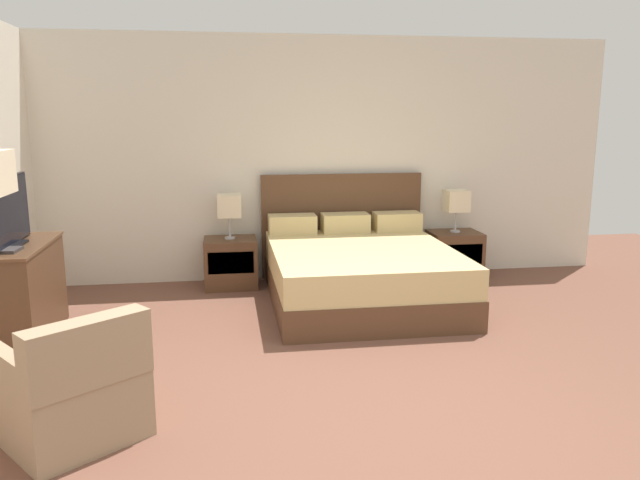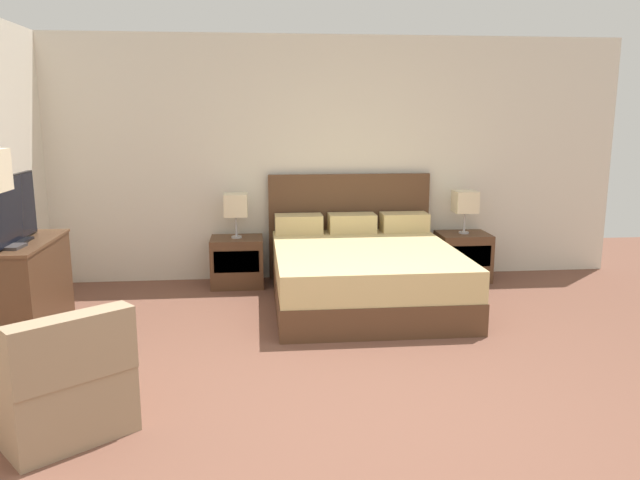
{
  "view_description": "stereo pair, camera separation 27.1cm",
  "coord_description": "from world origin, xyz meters",
  "px_view_note": "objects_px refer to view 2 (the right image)",
  "views": [
    {
      "loc": [
        -0.9,
        -3.23,
        1.82
      ],
      "look_at": [
        -0.09,
        1.97,
        0.75
      ],
      "focal_mm": 35.0,
      "sensor_mm": 36.0,
      "label": 1
    },
    {
      "loc": [
        -0.63,
        -3.27,
        1.82
      ],
      "look_at": [
        -0.09,
        1.97,
        0.75
      ],
      "focal_mm": 35.0,
      "sensor_mm": 36.0,
      "label": 2
    }
  ],
  "objects_px": {
    "bed": "(363,271)",
    "dresser": "(23,286)",
    "nightstand_left": "(237,262)",
    "nightstand_right": "(463,256)",
    "table_lamp_left": "(236,206)",
    "tv": "(15,210)",
    "table_lamp_right": "(465,202)",
    "armchair_by_window": "(60,386)",
    "book_red_cover": "(7,247)"
  },
  "relations": [
    {
      "from": "bed",
      "to": "dresser",
      "type": "height_order",
      "value": "bed"
    },
    {
      "from": "nightstand_left",
      "to": "nightstand_right",
      "type": "bearing_deg",
      "value": 0.0
    },
    {
      "from": "table_lamp_left",
      "to": "tv",
      "type": "height_order",
      "value": "tv"
    },
    {
      "from": "table_lamp_right",
      "to": "armchair_by_window",
      "type": "bearing_deg",
      "value": -137.89
    },
    {
      "from": "nightstand_right",
      "to": "table_lamp_left",
      "type": "bearing_deg",
      "value": 179.97
    },
    {
      "from": "book_red_cover",
      "to": "table_lamp_right",
      "type": "bearing_deg",
      "value": 20.89
    },
    {
      "from": "table_lamp_left",
      "to": "table_lamp_right",
      "type": "height_order",
      "value": "same"
    },
    {
      "from": "nightstand_left",
      "to": "armchair_by_window",
      "type": "relative_size",
      "value": 0.57
    },
    {
      "from": "table_lamp_left",
      "to": "bed",
      "type": "bearing_deg",
      "value": -30.23
    },
    {
      "from": "tv",
      "to": "book_red_cover",
      "type": "bearing_deg",
      "value": -88.51
    },
    {
      "from": "bed",
      "to": "dresser",
      "type": "xyz_separation_m",
      "value": [
        -2.97,
        -0.61,
        0.1
      ]
    },
    {
      "from": "dresser",
      "to": "table_lamp_right",
      "type": "bearing_deg",
      "value": 17.56
    },
    {
      "from": "table_lamp_right",
      "to": "armchair_by_window",
      "type": "xyz_separation_m",
      "value": [
        -3.41,
        -3.09,
        -0.58
      ]
    },
    {
      "from": "bed",
      "to": "nightstand_right",
      "type": "xyz_separation_m",
      "value": [
        1.25,
        0.72,
        -0.05
      ]
    },
    {
      "from": "table_lamp_left",
      "to": "nightstand_left",
      "type": "bearing_deg",
      "value": -90.0
    },
    {
      "from": "tv",
      "to": "armchair_by_window",
      "type": "height_order",
      "value": "tv"
    },
    {
      "from": "nightstand_right",
      "to": "table_lamp_right",
      "type": "relative_size",
      "value": 1.18
    },
    {
      "from": "tv",
      "to": "nightstand_left",
      "type": "bearing_deg",
      "value": 38.45
    },
    {
      "from": "nightstand_right",
      "to": "dresser",
      "type": "xyz_separation_m",
      "value": [
        -4.21,
        -1.33,
        0.15
      ]
    },
    {
      "from": "bed",
      "to": "armchair_by_window",
      "type": "xyz_separation_m",
      "value": [
        -2.17,
        -2.36,
        -0.02
      ]
    },
    {
      "from": "bed",
      "to": "book_red_cover",
      "type": "distance_m",
      "value": 3.13
    },
    {
      "from": "nightstand_right",
      "to": "table_lamp_left",
      "type": "height_order",
      "value": "table_lamp_left"
    },
    {
      "from": "book_red_cover",
      "to": "nightstand_left",
      "type": "bearing_deg",
      "value": 43.07
    },
    {
      "from": "table_lamp_left",
      "to": "tv",
      "type": "relative_size",
      "value": 0.55
    },
    {
      "from": "armchair_by_window",
      "to": "bed",
      "type": "bearing_deg",
      "value": 47.42
    },
    {
      "from": "dresser",
      "to": "book_red_cover",
      "type": "xyz_separation_m",
      "value": [
        0.01,
        -0.27,
        0.4
      ]
    },
    {
      "from": "nightstand_right",
      "to": "dresser",
      "type": "bearing_deg",
      "value": -162.46
    },
    {
      "from": "nightstand_left",
      "to": "bed",
      "type": "bearing_deg",
      "value": -30.18
    },
    {
      "from": "table_lamp_right",
      "to": "nightstand_left",
      "type": "bearing_deg",
      "value": -179.97
    },
    {
      "from": "nightstand_left",
      "to": "table_lamp_left",
      "type": "distance_m",
      "value": 0.61
    },
    {
      "from": "bed",
      "to": "nightstand_right",
      "type": "bearing_deg",
      "value": 30.18
    },
    {
      "from": "nightstand_left",
      "to": "tv",
      "type": "relative_size",
      "value": 0.65
    },
    {
      "from": "nightstand_right",
      "to": "armchair_by_window",
      "type": "xyz_separation_m",
      "value": [
        -3.41,
        -3.09,
        0.02
      ]
    },
    {
      "from": "bed",
      "to": "tv",
      "type": "bearing_deg",
      "value": -167.77
    },
    {
      "from": "armchair_by_window",
      "to": "table_lamp_left",
      "type": "bearing_deg",
      "value": 73.32
    },
    {
      "from": "book_red_cover",
      "to": "table_lamp_left",
      "type": "bearing_deg",
      "value": 43.1
    },
    {
      "from": "nightstand_left",
      "to": "tv",
      "type": "bearing_deg",
      "value": -141.55
    },
    {
      "from": "nightstand_right",
      "to": "armchair_by_window",
      "type": "distance_m",
      "value": 4.6
    },
    {
      "from": "bed",
      "to": "nightstand_right",
      "type": "height_order",
      "value": "bed"
    },
    {
      "from": "book_red_cover",
      "to": "armchair_by_window",
      "type": "relative_size",
      "value": 0.24
    },
    {
      "from": "nightstand_right",
      "to": "book_red_cover",
      "type": "relative_size",
      "value": 2.34
    },
    {
      "from": "bed",
      "to": "tv",
      "type": "height_order",
      "value": "tv"
    },
    {
      "from": "table_lamp_left",
      "to": "dresser",
      "type": "distance_m",
      "value": 2.23
    },
    {
      "from": "table_lamp_right",
      "to": "nightstand_right",
      "type": "bearing_deg",
      "value": -90.0
    },
    {
      "from": "dresser",
      "to": "table_lamp_left",
      "type": "bearing_deg",
      "value": 37.71
    },
    {
      "from": "nightstand_right",
      "to": "armchair_by_window",
      "type": "relative_size",
      "value": 0.57
    },
    {
      "from": "tv",
      "to": "book_red_cover",
      "type": "height_order",
      "value": "tv"
    },
    {
      "from": "book_red_cover",
      "to": "armchair_by_window",
      "type": "bearing_deg",
      "value": -61.89
    },
    {
      "from": "book_red_cover",
      "to": "armchair_by_window",
      "type": "xyz_separation_m",
      "value": [
        0.79,
        -1.48,
        -0.52
      ]
    },
    {
      "from": "table_lamp_left",
      "to": "armchair_by_window",
      "type": "relative_size",
      "value": 0.49
    }
  ]
}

